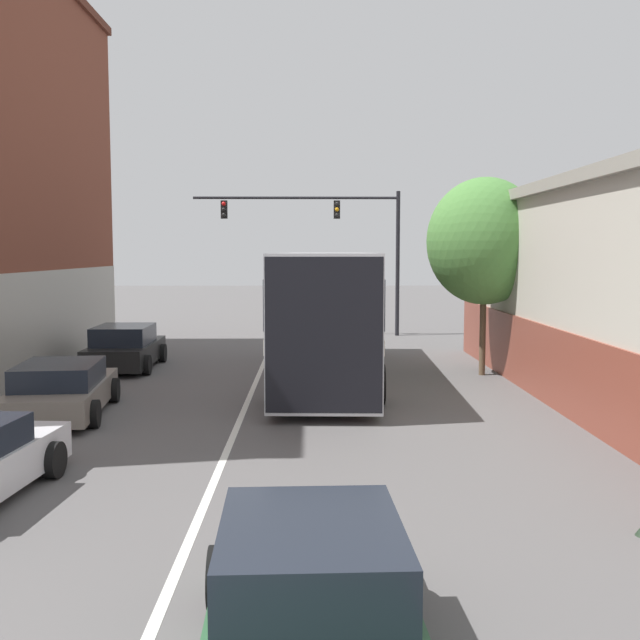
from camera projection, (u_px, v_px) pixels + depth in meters
name	position (u px, v px, depth m)	size (l,w,h in m)	color
lane_center_line	(253.00, 388.00, 20.73)	(0.14, 46.14, 0.01)	silver
bus	(327.00, 308.00, 22.22)	(3.24, 12.63, 3.74)	#B7B7BC
hatchback_foreground	(312.00, 603.00, 6.71)	(2.21, 4.21, 1.31)	#285633
parked_car_left_near	(125.00, 348.00, 24.15)	(2.17, 4.39, 1.41)	black
parked_car_left_mid	(61.00, 390.00, 17.21)	(2.48, 4.67, 1.25)	slate
traffic_signal_gantry	(336.00, 230.00, 33.33)	(9.21, 0.36, 6.46)	black
street_tree_near	(484.00, 241.00, 22.61)	(3.49, 3.14, 6.01)	brown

